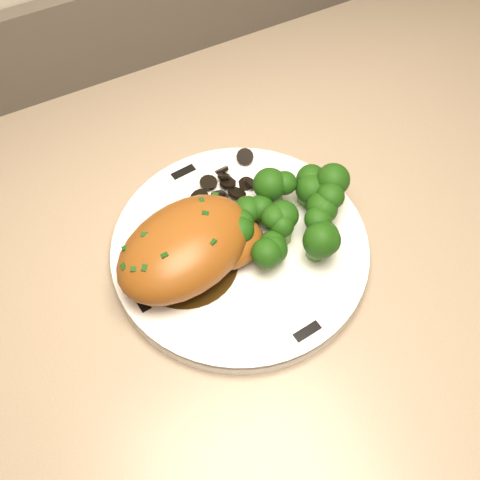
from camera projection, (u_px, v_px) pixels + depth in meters
name	position (u px, v px, depth m)	size (l,w,h in m)	color
counter	(257.00, 382.00, 0.96)	(1.90, 0.64, 0.94)	brown
plate	(240.00, 250.00, 0.61)	(0.26, 0.26, 0.02)	white
rim_accent_0	(183.00, 172.00, 0.65)	(0.03, 0.01, 0.00)	black
rim_accent_1	(141.00, 300.00, 0.57)	(0.03, 0.01, 0.00)	black
rim_accent_2	(307.00, 332.00, 0.55)	(0.03, 0.01, 0.00)	black
rim_accent_3	(329.00, 196.00, 0.63)	(0.03, 0.01, 0.00)	black
gravy_pool	(187.00, 263.00, 0.59)	(0.10, 0.10, 0.00)	#301F08
chicken_breast	(190.00, 247.00, 0.57)	(0.17, 0.13, 0.06)	#945019
mushroom_pile	(229.00, 185.00, 0.64)	(0.08, 0.06, 0.02)	black
broccoli_florets	(289.00, 213.00, 0.59)	(0.13, 0.11, 0.04)	#61933E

